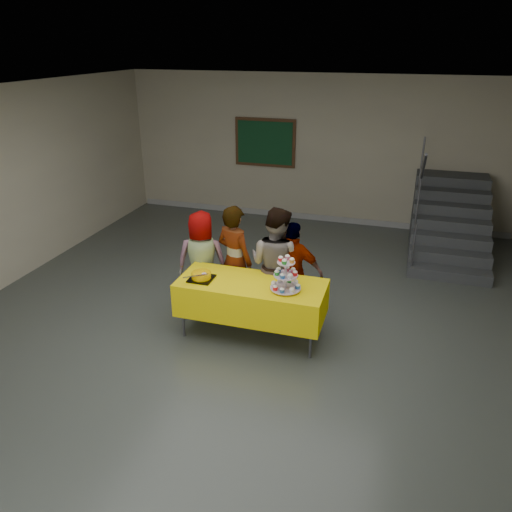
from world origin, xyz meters
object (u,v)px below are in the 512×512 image
(bear_cake, at_px, (201,275))
(cupcake_stand, at_px, (286,277))
(staircase, at_px, (448,223))
(bake_table, at_px, (251,297))
(noticeboard, at_px, (265,143))
(schoolchild_d, at_px, (293,272))
(schoolchild_b, at_px, (235,260))
(schoolchild_a, at_px, (202,261))
(schoolchild_c, at_px, (276,264))

(bear_cake, bearing_deg, cupcake_stand, 1.29)
(cupcake_stand, relative_size, staircase, 0.19)
(bake_table, bearing_deg, noticeboard, 104.04)
(schoolchild_d, height_order, noticeboard, noticeboard)
(bake_table, distance_m, schoolchild_b, 0.72)
(schoolchild_a, xyz_separation_m, schoolchild_d, (1.30, 0.06, -0.02))
(bake_table, height_order, schoolchild_c, schoolchild_c)
(schoolchild_b, distance_m, schoolchild_d, 0.82)
(schoolchild_d, relative_size, noticeboard, 1.09)
(staircase, bearing_deg, bake_table, -123.32)
(bear_cake, xyz_separation_m, staircase, (3.21, 4.00, -0.34))
(schoolchild_b, bearing_deg, schoolchild_a, 25.30)
(cupcake_stand, distance_m, schoolchild_c, 0.71)
(cupcake_stand, relative_size, bear_cake, 1.24)
(bear_cake, height_order, noticeboard, noticeboard)
(bear_cake, height_order, staircase, staircase)
(schoolchild_b, height_order, staircase, staircase)
(bear_cake, xyz_separation_m, schoolchild_a, (-0.25, 0.62, -0.11))
(bear_cake, height_order, schoolchild_a, schoolchild_a)
(bear_cake, distance_m, staircase, 5.14)
(noticeboard, bearing_deg, cupcake_stand, -71.12)
(schoolchild_d, xyz_separation_m, noticeboard, (-1.59, 4.16, 0.89))
(bear_cake, height_order, schoolchild_c, schoolchild_c)
(schoolchild_c, bearing_deg, staircase, -108.20)
(schoolchild_c, distance_m, noticeboard, 4.47)
(schoolchild_c, relative_size, staircase, 0.67)
(schoolchild_a, bearing_deg, bake_table, 134.95)
(bake_table, bearing_deg, schoolchild_d, 55.34)
(bear_cake, relative_size, noticeboard, 0.28)
(schoolchild_b, bearing_deg, noticeboard, -56.95)
(cupcake_stand, xyz_separation_m, schoolchild_b, (-0.88, 0.62, -0.15))
(bear_cake, relative_size, schoolchild_a, 0.25)
(cupcake_stand, relative_size, schoolchild_d, 0.32)
(bake_table, height_order, schoolchild_b, schoolchild_b)
(schoolchild_c, relative_size, schoolchild_d, 1.14)
(schoolchild_b, bearing_deg, bake_table, 149.82)
(schoolchild_a, xyz_separation_m, noticeboard, (-0.29, 4.22, 0.88))
(schoolchild_d, distance_m, staircase, 3.97)
(bake_table, distance_m, noticeboard, 5.00)
(noticeboard, bearing_deg, bake_table, -75.96)
(schoolchild_a, distance_m, staircase, 4.84)
(bear_cake, bearing_deg, bake_table, 8.95)
(cupcake_stand, height_order, schoolchild_c, schoolchild_c)
(schoolchild_a, distance_m, schoolchild_b, 0.48)
(bake_table, relative_size, schoolchild_b, 1.19)
(cupcake_stand, xyz_separation_m, schoolchild_a, (-1.36, 0.60, -0.22))
(cupcake_stand, height_order, schoolchild_d, schoolchild_d)
(bake_table, distance_m, schoolchild_a, 1.05)
(schoolchild_c, xyz_separation_m, staircase, (2.40, 3.34, -0.31))
(bear_cake, distance_m, schoolchild_d, 1.25)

